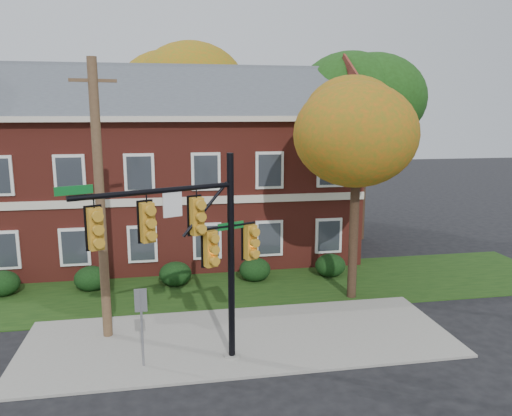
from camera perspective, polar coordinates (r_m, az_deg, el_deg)
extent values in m
plane|color=black|center=(16.19, -1.27, -16.32)|extent=(120.00, 120.00, 0.00)
cube|color=gray|center=(17.05, -1.81, -14.69)|extent=(14.00, 5.00, 0.08)
cube|color=#193811|center=(21.64, -3.76, -9.08)|extent=(30.00, 6.00, 0.04)
cube|color=maroon|center=(26.52, -9.62, 2.28)|extent=(18.00, 8.00, 7.00)
cube|color=beige|center=(26.23, -9.87, 10.12)|extent=(18.80, 8.80, 0.24)
cube|color=beige|center=(22.54, -9.49, 0.77)|extent=(18.00, 0.12, 0.35)
ellipsoid|color=black|center=(23.06, -27.03, -7.69)|extent=(1.40, 1.26, 1.05)
ellipsoid|color=black|center=(22.27, -18.32, -7.66)|extent=(1.40, 1.26, 1.05)
ellipsoid|color=black|center=(22.03, -9.20, -7.44)|extent=(1.40, 1.26, 1.05)
ellipsoid|color=black|center=(22.33, -0.12, -7.04)|extent=(1.40, 1.26, 1.05)
ellipsoid|color=black|center=(23.17, 8.49, -6.50)|extent=(1.40, 1.26, 1.05)
cylinder|color=black|center=(20.11, 11.11, -2.31)|extent=(0.36, 0.36, 5.76)
ellipsoid|color=#C75811|center=(19.62, 11.50, 7.98)|extent=(4.25, 4.25, 3.60)
ellipsoid|color=#C75811|center=(19.49, 13.71, 9.64)|extent=(3.50, 3.50, 3.00)
cylinder|color=black|center=(29.69, 12.12, 3.13)|extent=(0.36, 0.36, 7.04)
ellipsoid|color=#1A3C10|center=(29.44, 12.47, 11.65)|extent=(5.95, 5.95, 5.04)
ellipsoid|color=#1A3C10|center=(29.32, 14.54, 12.74)|extent=(4.90, 4.90, 4.20)
cylinder|color=black|center=(34.43, -8.12, 4.84)|extent=(0.36, 0.36, 7.68)
ellipsoid|color=#BC5E10|center=(34.27, -8.34, 12.85)|extent=(6.46, 6.46, 5.47)
ellipsoid|color=#BC5E10|center=(33.78, -6.68, 13.94)|extent=(5.32, 5.32, 4.56)
cylinder|color=gray|center=(15.88, -2.75, -16.62)|extent=(0.50, 0.50, 0.14)
cylinder|color=black|center=(14.71, -2.86, -5.96)|extent=(0.26, 0.26, 6.28)
cylinder|color=black|center=(13.26, -11.35, 1.91)|extent=(4.18, 1.88, 0.14)
cylinder|color=black|center=(14.45, -2.90, -2.05)|extent=(1.51, 0.70, 0.07)
cube|color=#C0851E|center=(12.91, -17.88, -2.30)|extent=(0.47, 0.40, 1.04)
cube|color=#C0851E|center=(13.31, -12.30, -1.63)|extent=(0.47, 0.40, 1.04)
cube|color=#C0851E|center=(13.87, -6.76, -0.95)|extent=(0.47, 0.40, 1.04)
cube|color=silver|center=(13.49, -9.53, 0.39)|extent=(0.51, 0.24, 0.67)
cube|color=#0C5E21|center=(12.62, -20.10, 1.92)|extent=(0.84, 0.38, 0.22)
cube|color=#C0851E|center=(14.28, -5.22, -4.65)|extent=(0.47, 0.40, 1.04)
cube|color=#C0851E|center=(14.93, -0.64, -3.91)|extent=(0.47, 0.40, 1.04)
cube|color=#0C5E21|center=(14.45, -2.90, -2.05)|extent=(0.80, 0.37, 0.21)
cylinder|color=brown|center=(16.57, -17.37, 0.40)|extent=(0.36, 0.36, 9.05)
cube|color=brown|center=(16.35, -18.15, 13.69)|extent=(1.40, 0.38, 0.10)
cylinder|color=slate|center=(15.23, -12.90, -13.36)|extent=(0.07, 0.07, 2.44)
cube|color=slate|center=(14.89, -13.04, -10.24)|extent=(0.36, 0.05, 0.69)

